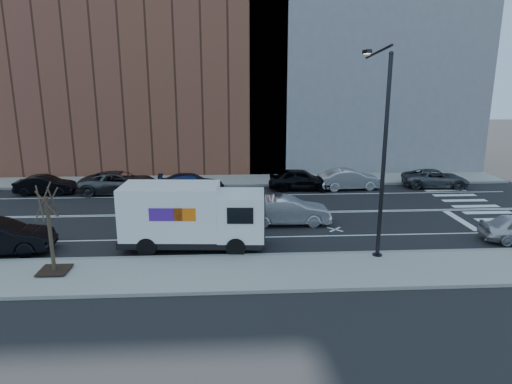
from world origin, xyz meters
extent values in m
plane|color=black|center=(0.00, 0.00, 0.00)|extent=(120.00, 120.00, 0.00)
cube|color=gray|center=(0.00, -8.80, 0.07)|extent=(44.00, 3.60, 0.15)
cube|color=gray|center=(0.00, 8.80, 0.07)|extent=(44.00, 3.60, 0.15)
cube|color=gray|center=(0.00, -7.00, 0.08)|extent=(44.00, 0.25, 0.17)
cube|color=gray|center=(0.00, 7.00, 0.08)|extent=(44.00, 0.25, 0.17)
cube|color=brown|center=(-8.00, 15.60, 11.00)|extent=(26.00, 10.00, 22.00)
cube|color=slate|center=(12.00, 15.60, 13.00)|extent=(20.00, 10.00, 26.00)
cylinder|color=black|center=(7.00, -7.40, 4.50)|extent=(0.18, 0.18, 9.00)
cylinder|color=black|center=(7.00, -7.40, 0.10)|extent=(0.44, 0.44, 0.20)
sphere|color=black|center=(7.00, -7.40, 8.95)|extent=(0.20, 0.20, 0.20)
cylinder|color=black|center=(7.00, -5.70, 9.10)|extent=(0.11, 3.49, 0.48)
cube|color=black|center=(7.00, -4.00, 9.20)|extent=(0.25, 0.80, 0.18)
cube|color=#FFF2CC|center=(7.00, -4.00, 9.10)|extent=(0.18, 0.55, 0.03)
cube|color=black|center=(-7.00, -8.40, 0.23)|extent=(1.20, 1.20, 0.04)
cylinder|color=#382B1E|center=(-7.00, -8.40, 1.75)|extent=(0.16, 0.16, 3.20)
cylinder|color=#382B1E|center=(-6.75, -8.40, 3.15)|extent=(0.06, 0.80, 1.44)
cylinder|color=#382B1E|center=(-6.92, -8.16, 3.15)|extent=(0.81, 0.31, 1.19)
cylinder|color=#382B1E|center=(-7.20, -8.25, 3.15)|extent=(0.58, 0.76, 1.50)
cylinder|color=#382B1E|center=(-7.20, -8.55, 3.15)|extent=(0.47, 0.61, 1.37)
cylinder|color=#382B1E|center=(-6.92, -8.64, 3.15)|extent=(0.72, 0.29, 1.13)
cube|color=black|center=(-1.50, -5.60, 0.48)|extent=(6.81, 2.69, 0.32)
cube|color=white|center=(0.86, -5.76, 1.67)|extent=(2.30, 2.45, 2.15)
cube|color=black|center=(1.96, -5.83, 1.99)|extent=(0.19, 1.99, 1.02)
cube|color=black|center=(0.78, -6.93, 1.99)|extent=(1.18, 0.12, 0.75)
cube|color=black|center=(0.94, -4.58, 1.99)|extent=(1.18, 0.12, 0.75)
cube|color=black|center=(1.91, -5.82, 0.59)|extent=(0.30, 2.16, 0.38)
cube|color=white|center=(-2.47, -5.54, 1.88)|extent=(4.67, 2.66, 2.48)
cube|color=#47198C|center=(-2.55, -6.74, 2.04)|extent=(1.50, 0.12, 0.59)
cube|color=orange|center=(-1.69, -6.80, 2.04)|extent=(0.97, 0.08, 0.59)
cube|color=#47198C|center=(-2.39, -4.33, 2.04)|extent=(1.50, 0.12, 0.59)
cube|color=orange|center=(-1.53, -4.39, 2.04)|extent=(0.97, 0.08, 0.59)
cylinder|color=black|center=(0.58, -6.81, 0.45)|extent=(0.92, 0.36, 0.90)
cylinder|color=black|center=(0.72, -4.67, 0.45)|extent=(0.92, 0.36, 0.90)
cylinder|color=black|center=(-3.51, -6.55, 0.45)|extent=(0.92, 0.36, 0.90)
cylinder|color=black|center=(-3.36, -4.40, 0.45)|extent=(0.92, 0.36, 0.90)
imported|color=black|center=(-12.60, 5.47, 0.67)|extent=(4.06, 1.43, 1.33)
imported|color=#424649|center=(-7.44, 5.51, 0.77)|extent=(5.56, 2.62, 1.54)
imported|color=#16244F|center=(-2.40, 5.44, 0.67)|extent=(4.81, 2.35, 1.35)
imported|color=black|center=(5.47, 5.71, 0.79)|extent=(4.72, 2.16, 1.57)
imported|color=#BABBC0|center=(9.10, 5.66, 0.75)|extent=(4.66, 1.96, 1.50)
imported|color=#45474C|center=(15.67, 5.95, 0.66)|extent=(5.01, 2.77, 1.33)
imported|color=#B4B4B9|center=(3.54, -2.19, 0.78)|extent=(4.73, 1.67, 1.56)
camera|label=1|loc=(0.37, -26.44, 8.03)|focal=32.00mm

